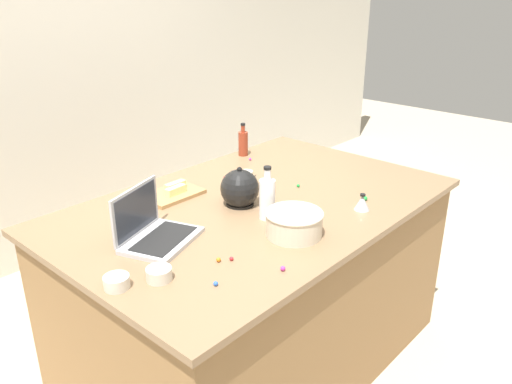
# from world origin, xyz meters

# --- Properties ---
(ground_plane) EXTENTS (12.00, 12.00, 0.00)m
(ground_plane) POSITION_xyz_m (0.00, 0.00, 0.00)
(ground_plane) COLOR #B7A88E
(wall_back) EXTENTS (8.00, 0.10, 2.60)m
(wall_back) POSITION_xyz_m (0.00, 1.85, 1.30)
(wall_back) COLOR beige
(wall_back) RESTS_ON ground
(island_counter) EXTENTS (1.86, 1.20, 0.90)m
(island_counter) POSITION_xyz_m (0.00, 0.00, 0.45)
(island_counter) COLOR olive
(island_counter) RESTS_ON ground
(laptop) EXTENTS (0.37, 0.32, 0.22)m
(laptop) POSITION_xyz_m (-0.56, 0.04, 0.95)
(laptop) COLOR #B7B7BC
(laptop) RESTS_ON island_counter
(mixing_bowl_large) EXTENTS (0.24, 0.24, 0.10)m
(mixing_bowl_large) POSITION_xyz_m (-0.15, -0.34, 0.95)
(mixing_bowl_large) COLOR beige
(mixing_bowl_large) RESTS_ON island_counter
(bottle_soy) EXTENTS (0.06, 0.06, 0.19)m
(bottle_soy) POSITION_xyz_m (0.47, 0.52, 0.98)
(bottle_soy) COLOR maroon
(bottle_soy) RESTS_ON island_counter
(bottle_vinegar) EXTENTS (0.07, 0.07, 0.24)m
(bottle_vinegar) POSITION_xyz_m (-0.10, -0.15, 1.00)
(bottle_vinegar) COLOR white
(bottle_vinegar) RESTS_ON island_counter
(kettle) EXTENTS (0.21, 0.18, 0.20)m
(kettle) POSITION_xyz_m (-0.07, 0.03, 0.98)
(kettle) COLOR black
(kettle) RESTS_ON island_counter
(cutting_board) EXTENTS (0.28, 0.19, 0.02)m
(cutting_board) POSITION_xyz_m (-0.22, 0.35, 0.91)
(cutting_board) COLOR #AD7F4C
(cutting_board) RESTS_ON island_counter
(butter_stick_left) EXTENTS (0.11, 0.04, 0.04)m
(butter_stick_left) POSITION_xyz_m (-0.22, 0.32, 0.94)
(butter_stick_left) COLOR #F4E58C
(butter_stick_left) RESTS_ON cutting_board
(butter_stick_right) EXTENTS (0.11, 0.04, 0.04)m
(butter_stick_right) POSITION_xyz_m (-0.18, 0.37, 0.94)
(butter_stick_right) COLOR #F4E58C
(butter_stick_right) RESTS_ON cutting_board
(ramekin_small) EXTENTS (0.07, 0.07, 0.04)m
(ramekin_small) POSITION_xyz_m (0.20, 0.25, 0.92)
(ramekin_small) COLOR beige
(ramekin_small) RESTS_ON island_counter
(ramekin_medium) EXTENTS (0.09, 0.09, 0.04)m
(ramekin_medium) POSITION_xyz_m (-0.86, -0.14, 0.92)
(ramekin_medium) COLOR beige
(ramekin_medium) RESTS_ON island_counter
(ramekin_wide) EXTENTS (0.09, 0.09, 0.05)m
(ramekin_wide) POSITION_xyz_m (-0.73, -0.20, 0.92)
(ramekin_wide) COLOR beige
(ramekin_wide) RESTS_ON island_counter
(kitchen_timer) EXTENTS (0.07, 0.07, 0.08)m
(kitchen_timer) POSITION_xyz_m (0.26, -0.42, 0.94)
(kitchen_timer) COLOR #B2B2B7
(kitchen_timer) RESTS_ON island_counter
(candy_0) EXTENTS (0.02, 0.02, 0.02)m
(candy_0) POSITION_xyz_m (-0.40, -0.49, 0.91)
(candy_0) COLOR #CC3399
(candy_0) RESTS_ON island_counter
(candy_1) EXTENTS (0.01, 0.01, 0.01)m
(candy_1) POSITION_xyz_m (-0.58, 0.24, 0.91)
(candy_1) COLOR red
(candy_1) RESTS_ON island_counter
(candy_2) EXTENTS (0.02, 0.02, 0.02)m
(candy_2) POSITION_xyz_m (0.36, -0.37, 0.91)
(candy_2) COLOR green
(candy_2) RESTS_ON island_counter
(candy_3) EXTENTS (0.02, 0.02, 0.02)m
(candy_3) POSITION_xyz_m (-0.63, -0.38, 0.91)
(candy_3) COLOR blue
(candy_3) RESTS_ON island_counter
(candy_4) EXTENTS (0.02, 0.02, 0.02)m
(candy_4) POSITION_xyz_m (0.11, 0.32, 0.91)
(candy_4) COLOR red
(candy_4) RESTS_ON island_counter
(candy_5) EXTENTS (0.01, 0.01, 0.01)m
(candy_5) POSITION_xyz_m (0.42, 0.43, 0.91)
(candy_5) COLOR #CC3399
(candy_5) RESTS_ON island_counter
(candy_6) EXTENTS (0.02, 0.02, 0.02)m
(candy_6) POSITION_xyz_m (0.28, -0.03, 0.91)
(candy_6) COLOR green
(candy_6) RESTS_ON island_counter
(candy_7) EXTENTS (0.02, 0.02, 0.02)m
(candy_7) POSITION_xyz_m (-0.51, -0.27, 0.91)
(candy_7) COLOR orange
(candy_7) RESTS_ON island_counter
(candy_8) EXTENTS (0.02, 0.02, 0.02)m
(candy_8) POSITION_xyz_m (-0.47, -0.30, 0.91)
(candy_8) COLOR red
(candy_8) RESTS_ON island_counter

